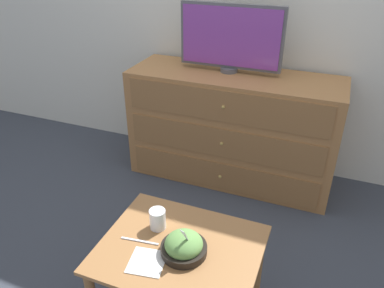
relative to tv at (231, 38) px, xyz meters
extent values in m
plane|color=#383D47|center=(-0.08, 0.24, -1.09)|extent=(12.00, 12.00, 0.00)
cube|color=silver|center=(-0.08, 0.26, 0.21)|extent=(12.00, 0.05, 2.60)
cube|color=#9E6B3D|center=(0.06, -0.05, -0.67)|extent=(1.54, 0.51, 0.85)
cube|color=brown|center=(0.06, -0.31, -0.95)|extent=(1.42, 0.01, 0.23)
sphere|color=tan|center=(0.06, -0.31, -0.95)|extent=(0.02, 0.02, 0.02)
cube|color=brown|center=(0.06, -0.31, -0.67)|extent=(1.42, 0.01, 0.23)
sphere|color=tan|center=(0.06, -0.31, -0.67)|extent=(0.02, 0.02, 0.02)
cube|color=brown|center=(0.06, -0.31, -0.39)|extent=(1.42, 0.01, 0.23)
sphere|color=tan|center=(0.06, -0.31, -0.39)|extent=(0.02, 0.02, 0.02)
cylinder|color=#515156|center=(0.00, 0.00, -0.23)|extent=(0.13, 0.13, 0.03)
cube|color=#515156|center=(0.00, 0.00, 0.01)|extent=(0.74, 0.04, 0.44)
cube|color=#7A3893|center=(0.00, -0.02, 0.01)|extent=(0.70, 0.01, 0.40)
cube|color=#9E6B3D|center=(0.20, -1.39, -0.63)|extent=(0.73, 0.59, 0.02)
cylinder|color=brown|center=(-0.13, -1.13, -0.86)|extent=(0.04, 0.04, 0.46)
cylinder|color=brown|center=(0.52, -1.13, -0.86)|extent=(0.04, 0.04, 0.46)
cylinder|color=black|center=(0.23, -1.41, -0.60)|extent=(0.21, 0.21, 0.04)
ellipsoid|color=#66994C|center=(0.23, -1.41, -0.57)|extent=(0.17, 0.17, 0.10)
cube|color=silver|center=(0.25, -1.42, -0.53)|extent=(0.03, 0.06, 0.13)
cube|color=silver|center=(0.24, -1.45, -0.46)|extent=(0.03, 0.02, 0.03)
cylinder|color=white|center=(0.05, -1.31, -0.58)|extent=(0.07, 0.07, 0.06)
cylinder|color=white|center=(0.05, -1.31, -0.57)|extent=(0.08, 0.08, 0.10)
cube|color=white|center=(0.10, -1.53, -0.61)|extent=(0.18, 0.18, 0.00)
cube|color=silver|center=(0.01, -1.43, -0.61)|extent=(0.18, 0.03, 0.01)
camera|label=1|loc=(0.71, -2.54, 0.64)|focal=35.00mm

